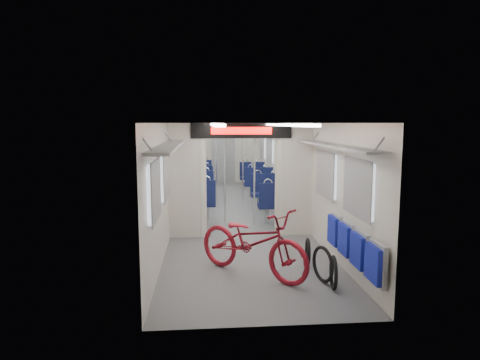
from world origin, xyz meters
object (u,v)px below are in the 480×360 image
(seat_bay_far_right, at_px, (255,177))
(bicycle, at_px, (252,242))
(bike_hoop_c, at_px, (308,253))
(flip_bench, at_px, (353,245))
(stanchion_near_left, at_px, (225,177))
(bike_hoop_b, at_px, (323,266))
(stanchion_near_right, at_px, (254,175))
(bike_hoop_a, at_px, (333,274))
(stanchion_far_right, at_px, (243,163))
(seat_bay_far_left, at_px, (198,176))
(seat_bay_near_left, at_px, (197,193))
(stanchion_far_left, at_px, (216,162))
(seat_bay_near_right, at_px, (272,195))

(seat_bay_far_right, bearing_deg, bicycle, -97.15)
(bike_hoop_c, bearing_deg, flip_bench, -62.83)
(stanchion_near_left, bearing_deg, bicycle, -84.31)
(bike_hoop_b, xyz_separation_m, stanchion_near_right, (-0.58, 3.56, 0.91))
(bike_hoop_a, relative_size, bike_hoop_c, 1.07)
(bicycle, xyz_separation_m, bike_hoop_c, (0.95, 0.36, -0.32))
(bike_hoop_a, distance_m, stanchion_far_right, 6.85)
(bike_hoop_b, xyz_separation_m, seat_bay_far_left, (-1.89, 8.27, 0.30))
(bike_hoop_a, bearing_deg, bike_hoop_c, 96.19)
(bike_hoop_c, bearing_deg, stanchion_near_right, 100.91)
(flip_bench, distance_m, stanchion_near_right, 3.83)
(flip_bench, relative_size, seat_bay_near_left, 1.04)
(flip_bench, relative_size, stanchion_far_left, 0.92)
(bicycle, height_order, stanchion_near_right, stanchion_near_right)
(seat_bay_near_right, distance_m, seat_bay_far_left, 4.14)
(bike_hoop_c, xyz_separation_m, stanchion_far_right, (-0.54, 5.72, 0.95))
(bicycle, xyz_separation_m, seat_bay_far_left, (-0.91, 7.89, 0.03))
(bike_hoop_b, height_order, stanchion_far_left, stanchion_far_left)
(stanchion_near_right, xyz_separation_m, stanchion_far_right, (0.00, 2.91, 0.00))
(bike_hoop_c, height_order, stanchion_far_left, stanchion_far_left)
(flip_bench, distance_m, stanchion_far_left, 7.10)
(seat_bay_near_left, bearing_deg, flip_bench, -65.75)
(flip_bench, xyz_separation_m, bike_hoop_c, (-0.43, 0.85, -0.38))
(bicycle, xyz_separation_m, bike_hoop_b, (0.98, -0.38, -0.28))
(bike_hoop_a, relative_size, seat_bay_near_right, 0.25)
(stanchion_near_left, bearing_deg, bike_hoop_c, -63.39)
(bike_hoop_a, xyz_separation_m, seat_bay_far_right, (-0.10, 8.33, 0.31))
(stanchion_near_right, bearing_deg, flip_bench, -75.06)
(bike_hoop_b, height_order, stanchion_near_right, stanchion_near_right)
(seat_bay_far_left, bearing_deg, bike_hoop_a, -77.06)
(bike_hoop_c, relative_size, stanchion_near_right, 0.20)
(bicycle, height_order, bike_hoop_b, bicycle)
(bike_hoop_c, distance_m, stanchion_far_left, 6.23)
(bike_hoop_a, bearing_deg, stanchion_near_left, 111.06)
(stanchion_near_left, bearing_deg, bike_hoop_b, -68.39)
(stanchion_far_left, bearing_deg, stanchion_near_left, -88.79)
(stanchion_near_right, xyz_separation_m, stanchion_far_left, (-0.76, 3.20, 0.00))
(bike_hoop_b, height_order, bike_hoop_c, bike_hoop_b)
(bike_hoop_a, height_order, seat_bay_far_right, seat_bay_far_right)
(stanchion_far_left, relative_size, stanchion_far_right, 1.00)
(seat_bay_near_right, height_order, stanchion_near_left, stanchion_near_left)
(bicycle, bearing_deg, bike_hoop_b, -67.23)
(bike_hoop_a, height_order, bike_hoop_b, bike_hoop_b)
(bike_hoop_a, bearing_deg, flip_bench, 29.06)
(stanchion_far_left, height_order, stanchion_far_right, same)
(bicycle, distance_m, seat_bay_far_right, 7.73)
(bike_hoop_b, xyz_separation_m, stanchion_far_right, (-0.58, 6.47, 0.91))
(stanchion_near_left, xyz_separation_m, stanchion_far_left, (-0.08, 3.57, 0.00))
(bike_hoop_a, height_order, seat_bay_far_left, seat_bay_far_left)
(seat_bay_near_left, distance_m, stanchion_far_left, 1.97)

